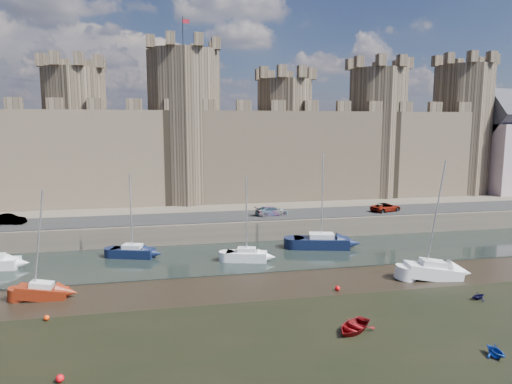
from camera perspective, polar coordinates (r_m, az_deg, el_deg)
The scene contains 19 objects.
ground at distance 28.01m, azimuth -7.51°, elevation -22.56°, with size 160.00×160.00×0.00m, color black.
water_channel at distance 50.12m, azimuth -9.50°, elevation -8.36°, with size 160.00×12.00×0.08m, color black.
quay at distance 85.04m, azimuth -10.42°, elevation -0.65°, with size 160.00×60.00×2.50m, color #4C443A.
road at distance 59.22m, azimuth -9.91°, elevation -3.28°, with size 160.00×7.00×0.10m, color black.
castle at distance 72.07m, azimuth -10.94°, elevation 6.07°, with size 108.50×11.00×29.00m.
car_1 at distance 62.40m, azimuth -28.56°, elevation -3.03°, with size 1.36×3.90×1.29m, color gray.
car_2 at distance 60.26m, azimuth 1.97°, elevation -2.38°, with size 1.79×4.41×1.28m, color gray.
car_3 at distance 65.41m, azimuth 15.93°, elevation -1.87°, with size 2.05×4.44×1.24m, color gray.
sailboat_1 at distance 51.85m, azimuth -15.17°, elevation -7.17°, with size 4.89×3.06×9.15m.
sailboat_2 at distance 48.72m, azimuth -1.19°, elevation -7.86°, with size 4.55×2.76×9.19m.
sailboat_3 at distance 54.26m, azimuth 8.16°, elevation -6.16°, with size 6.76×3.94×11.13m.
sailboat_4 at distance 42.73m, azimuth -25.15°, elevation -11.11°, with size 4.04×1.79×9.22m.
sailboat_5 at distance 46.68m, azimuth 21.22°, elevation -9.13°, with size 5.44×2.82×11.20m.
dinghy_4 at distance 34.05m, azimuth 12.09°, elevation -16.17°, with size 2.27×0.66×3.18m, color maroon.
dinghy_5 at distance 33.67m, azimuth 27.75°, elevation -17.14°, with size 1.34×0.82×1.55m, color #163A98.
dinghy_7 at distance 42.91m, azimuth 26.03°, elevation -11.61°, with size 1.08×0.66×1.25m, color black.
buoy_0 at distance 29.85m, azimuth -23.32°, elevation -20.61°, with size 0.46×0.46×0.46m, color red.
buoy_1 at distance 38.34m, azimuth -24.71°, elevation -14.10°, with size 0.42×0.42×0.42m, color red.
buoy_3 at distance 41.36m, azimuth 10.16°, elevation -11.76°, with size 0.46×0.46×0.46m, color red.
Camera 1 is at (-1.45, -24.01, 14.36)m, focal length 32.00 mm.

